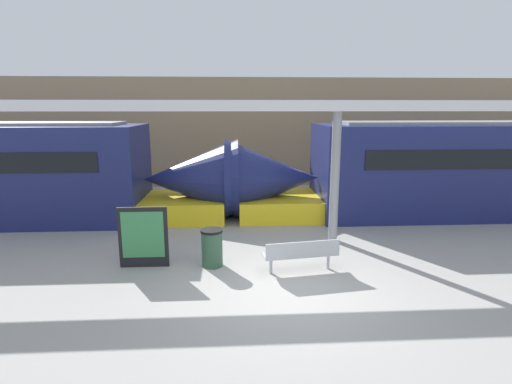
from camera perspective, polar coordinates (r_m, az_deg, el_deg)
ground_plane at (r=8.33m, az=4.49°, el=-14.12°), size 60.00×60.00×0.00m
station_wall at (r=18.80m, az=-0.07°, el=8.47°), size 56.00×0.20×5.00m
train_left at (r=16.02m, az=29.94°, el=2.67°), size 17.88×2.93×3.20m
bench_near at (r=9.10m, az=6.49°, el=-8.63°), size 1.75×0.69×0.77m
trash_bin at (r=9.47m, az=-6.31°, el=-7.91°), size 0.52×0.52×0.89m
poster_board at (r=9.62m, az=-15.81°, el=-6.21°), size 1.13×0.07×1.44m
support_column_near at (r=11.08m, az=11.21°, el=2.01°), size 0.25×0.25×3.56m
canopy_beam at (r=10.92m, az=11.62°, el=11.98°), size 28.00×0.60×0.28m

